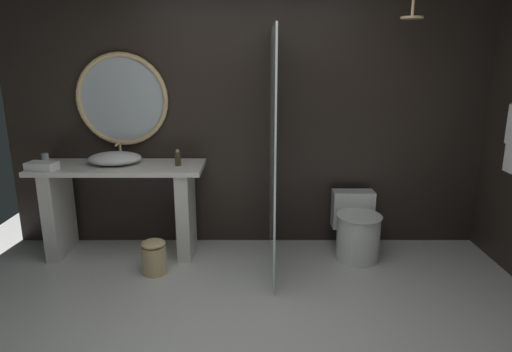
% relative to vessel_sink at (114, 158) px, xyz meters
% --- Properties ---
extents(back_wall_panel, '(4.80, 0.10, 2.60)m').
position_rel_vessel_sink_xyz_m(back_wall_panel, '(1.27, 0.32, 0.36)').
color(back_wall_panel, black).
rests_on(back_wall_panel, ground_plane).
extents(vanity_counter, '(1.58, 0.57, 0.89)m').
position_rel_vessel_sink_xyz_m(vanity_counter, '(0.04, -0.04, -0.39)').
color(vanity_counter, silver).
rests_on(vanity_counter, ground_plane).
extents(vessel_sink, '(0.49, 0.41, 0.18)m').
position_rel_vessel_sink_xyz_m(vessel_sink, '(0.00, 0.00, 0.00)').
color(vessel_sink, white).
rests_on(vessel_sink, vanity_counter).
extents(tumbler_cup, '(0.06, 0.06, 0.10)m').
position_rel_vessel_sink_xyz_m(tumbler_cup, '(-0.66, 0.00, -0.01)').
color(tumbler_cup, silver).
rests_on(tumbler_cup, vanity_counter).
extents(soap_dispenser, '(0.05, 0.05, 0.15)m').
position_rel_vessel_sink_xyz_m(soap_dispenser, '(0.60, -0.06, 0.01)').
color(soap_dispenser, '#3D3323').
rests_on(soap_dispenser, vanity_counter).
extents(round_wall_mirror, '(0.89, 0.05, 0.89)m').
position_rel_vessel_sink_xyz_m(round_wall_mirror, '(0.04, 0.23, 0.53)').
color(round_wall_mirror, '#D6B77F').
extents(shower_glass_panel, '(0.02, 1.13, 2.10)m').
position_rel_vessel_sink_xyz_m(shower_glass_panel, '(1.47, -0.30, 0.11)').
color(shower_glass_panel, silver).
rests_on(shower_glass_panel, ground_plane).
extents(rain_shower_head, '(0.19, 0.19, 0.33)m').
position_rel_vessel_sink_xyz_m(rain_shower_head, '(2.64, -0.13, 1.27)').
color(rain_shower_head, '#D6B77F').
extents(toilet, '(0.42, 0.62, 0.59)m').
position_rel_vessel_sink_xyz_m(toilet, '(2.29, -0.11, -0.67)').
color(toilet, white).
rests_on(toilet, ground_plane).
extents(waste_bin, '(0.21, 0.21, 0.31)m').
position_rel_vessel_sink_xyz_m(waste_bin, '(0.43, -0.47, -0.78)').
color(waste_bin, '#D6B77F').
rests_on(waste_bin, ground_plane).
extents(folded_hand_towel, '(0.28, 0.19, 0.07)m').
position_rel_vessel_sink_xyz_m(folded_hand_towel, '(-0.59, -0.23, -0.02)').
color(folded_hand_towel, white).
rests_on(folded_hand_towel, vanity_counter).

